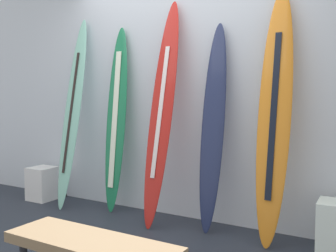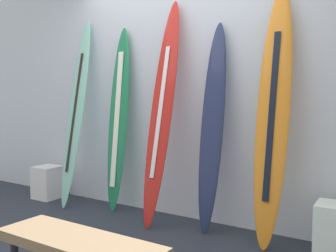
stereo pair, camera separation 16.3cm
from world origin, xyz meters
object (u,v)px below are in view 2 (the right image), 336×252
surfboard_seafoam (76,114)px  surfboard_emerald (118,119)px  surfboard_sunset (273,117)px  display_block_left (336,233)px  surfboard_navy (212,128)px  surfboard_crimson (161,113)px  bench (78,248)px  display_block_center (48,182)px

surfboard_seafoam → surfboard_emerald: (0.54, 0.11, -0.05)m
surfboard_sunset → display_block_left: bearing=-7.1°
surfboard_seafoam → surfboard_navy: bearing=2.6°
surfboard_seafoam → surfboard_crimson: (1.18, -0.01, 0.03)m
surfboard_crimson → surfboard_navy: 0.52m
surfboard_sunset → surfboard_navy: bearing=175.6°
surfboard_crimson → surfboard_sunset: 1.07m
surfboard_emerald → surfboard_crimson: size_ratio=0.91×
surfboard_crimson → display_block_left: bearing=-0.6°
surfboard_crimson → surfboard_sunset: (1.07, 0.05, -0.01)m
bench → surfboard_crimson: bearing=107.7°
surfboard_navy → display_block_center: size_ratio=4.89×
surfboard_crimson → surfboard_navy: (0.50, 0.09, -0.13)m
surfboard_sunset → bench: surfboard_sunset is taller
surfboard_seafoam → bench: bearing=-43.3°
surfboard_seafoam → surfboard_sunset: bearing=0.8°
surfboard_emerald → surfboard_navy: 1.15m
surfboard_crimson → surfboard_emerald: bearing=169.1°
surfboard_sunset → bench: (-0.57, -1.62, -0.67)m
surfboard_crimson → display_block_center: (-1.69, 0.02, -0.88)m
surfboard_seafoam → surfboard_navy: (1.68, 0.08, -0.10)m
surfboard_seafoam → surfboard_navy: surfboard_seafoam is taller
display_block_left → surfboard_emerald: bearing=176.4°
display_block_center → surfboard_seafoam: bearing=-0.2°
surfboard_navy → surfboard_sunset: 0.58m
display_block_left → bench: 1.90m
surfboard_crimson → bench: (0.50, -1.58, -0.69)m
surfboard_crimson → surfboard_seafoam: bearing=179.3°
surfboard_crimson → display_block_center: size_ratio=5.55×
surfboard_seafoam → surfboard_sunset: (2.25, 0.03, 0.02)m
surfboard_emerald → bench: size_ratio=1.95×
surfboard_seafoam → surfboard_crimson: surfboard_crimson is taller
surfboard_navy → display_block_left: size_ratio=4.44×
surfboard_seafoam → display_block_center: surfboard_seafoam is taller
surfboard_emerald → display_block_left: surfboard_emerald is taller
surfboard_navy → surfboard_sunset: surfboard_sunset is taller
surfboard_emerald → surfboard_crimson: surfboard_crimson is taller
surfboard_emerald → display_block_left: size_ratio=4.59×
surfboard_seafoam → bench: size_ratio=2.09×
surfboard_sunset → display_block_center: surfboard_sunset is taller
display_block_left → display_block_center: size_ratio=1.10×
surfboard_crimson → surfboard_sunset: surfboard_crimson is taller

